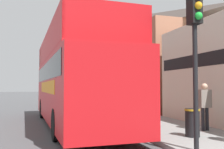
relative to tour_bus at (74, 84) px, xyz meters
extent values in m
plane|color=#4C4C4F|center=(-3.99, 13.39, -1.82)|extent=(144.00, 144.00, 0.00)
cube|color=gray|center=(3.27, 10.39, -1.75)|extent=(3.16, 108.00, 0.14)
cube|color=black|center=(4.90, -3.69, 0.98)|extent=(0.12, 8.77, 0.55)
cube|color=#9E664C|center=(7.85, 10.85, 1.07)|extent=(6.00, 18.39, 5.78)
pyramid|color=#473D38|center=(7.85, 10.85, 5.29)|extent=(6.00, 18.39, 2.66)
cube|color=red|center=(0.00, -0.12, -0.27)|extent=(2.85, 10.90, 2.55)
cube|color=orange|center=(0.02, -0.66, -0.14)|extent=(2.71, 6.03, 0.45)
cube|color=black|center=(0.00, -0.12, 0.51)|extent=(2.85, 10.04, 0.70)
cube|color=red|center=(0.00, -0.12, 1.06)|extent=(2.82, 10.04, 0.10)
cube|color=red|center=(-1.21, -0.16, 1.64)|extent=(0.39, 9.96, 1.06)
cube|color=red|center=(1.22, -0.08, 1.64)|extent=(0.39, 9.96, 1.06)
cube|color=red|center=(0.16, -5.07, 1.64)|extent=(2.50, 0.15, 1.06)
cube|color=red|center=(-0.13, 4.10, 1.64)|extent=(2.55, 1.59, 1.06)
cylinder|color=black|center=(-1.23, 3.20, -1.31)|extent=(0.31, 1.02, 1.01)
cylinder|color=black|center=(1.02, 3.27, -1.31)|extent=(0.31, 1.02, 1.01)
cylinder|color=black|center=(-1.02, -3.30, -1.31)|extent=(0.31, 1.02, 1.01)
cylinder|color=black|center=(1.23, -3.23, -1.31)|extent=(0.31, 1.02, 1.01)
cube|color=black|center=(0.59, 9.03, -1.25)|extent=(1.92, 4.01, 0.79)
cube|color=black|center=(0.59, 8.91, -0.62)|extent=(1.60, 1.96, 0.48)
cylinder|color=black|center=(-0.26, 10.20, -1.50)|extent=(0.23, 0.65, 0.64)
cylinder|color=black|center=(1.30, 10.29, -1.50)|extent=(0.23, 0.65, 0.64)
cylinder|color=black|center=(-0.13, 7.77, -1.50)|extent=(0.23, 0.65, 0.64)
cylinder|color=black|center=(1.44, 7.86, -1.50)|extent=(0.23, 0.65, 0.64)
cylinder|color=#232328|center=(4.05, -3.65, -1.27)|extent=(0.12, 0.12, 0.81)
cylinder|color=#232328|center=(4.22, -3.65, -1.27)|extent=(0.12, 0.12, 0.81)
cube|color=gray|center=(4.13, -3.65, -0.55)|extent=(0.44, 0.24, 0.64)
sphere|color=tan|center=(4.13, -3.65, -0.11)|extent=(0.22, 0.22, 0.22)
cylinder|color=black|center=(2.07, -6.11, -0.13)|extent=(0.12, 0.12, 3.11)
cube|color=black|center=(2.07, -6.11, 1.85)|extent=(0.28, 0.31, 0.85)
sphere|color=orange|center=(2.07, -6.28, 1.85)|extent=(0.19, 0.19, 0.19)
sphere|color=green|center=(2.07, -6.28, 1.60)|extent=(0.19, 0.19, 0.19)
cylinder|color=black|center=(2.15, -2.47, 0.30)|extent=(0.13, 0.13, 3.95)
cylinder|color=silver|center=(2.15, -2.47, 2.50)|extent=(0.32, 0.32, 0.45)
cone|color=black|center=(2.15, -2.47, 2.83)|extent=(0.35, 0.35, 0.22)
cylinder|color=black|center=(2.36, 6.61, 0.62)|extent=(0.13, 0.13, 4.59)
cylinder|color=silver|center=(2.36, 6.61, 3.14)|extent=(0.32, 0.32, 0.45)
cone|color=black|center=(2.36, 6.61, 3.47)|extent=(0.35, 0.35, 0.22)
cylinder|color=black|center=(3.02, -4.54, -1.24)|extent=(0.44, 0.44, 0.87)
cylinder|color=#B28E1E|center=(3.02, -4.54, -0.84)|extent=(0.48, 0.48, 0.06)
camera|label=1|loc=(-1.76, -11.68, -0.13)|focal=42.00mm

